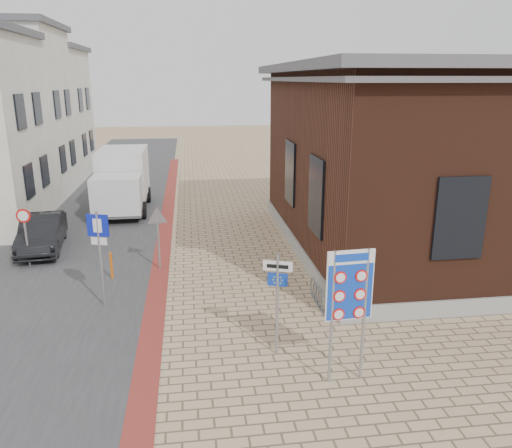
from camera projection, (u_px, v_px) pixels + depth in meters
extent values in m
plane|color=tan|center=(233.00, 351.00, 11.94)|extent=(120.00, 120.00, 0.00)
cube|color=#38383A|center=(100.00, 206.00, 25.49)|extent=(7.00, 60.00, 0.02)
cube|color=maroon|center=(165.00, 232.00, 21.19)|extent=(0.60, 40.00, 0.02)
cube|color=gray|center=(444.00, 237.00, 19.70)|extent=(12.15, 12.15, 0.50)
cube|color=#412015|center=(453.00, 155.00, 18.79)|extent=(12.00, 12.00, 6.00)
cube|color=#535358|center=(463.00, 68.00, 17.90)|extent=(13.00, 13.00, 0.30)
cube|color=#535358|center=(461.00, 79.00, 18.02)|extent=(12.70, 12.70, 0.15)
cube|color=black|center=(317.00, 196.00, 15.35)|extent=(0.12, 1.60, 2.40)
cube|color=black|center=(291.00, 173.00, 19.15)|extent=(0.12, 1.60, 2.40)
cube|color=black|center=(460.00, 218.00, 12.87)|extent=(1.40, 0.12, 2.20)
cube|color=black|center=(29.00, 181.00, 20.63)|extent=(0.10, 1.10, 1.40)
cube|color=black|center=(45.00, 171.00, 22.91)|extent=(0.10, 1.10, 1.40)
cube|color=black|center=(20.00, 112.00, 19.85)|extent=(0.10, 1.10, 1.40)
cube|color=black|center=(37.00, 108.00, 22.13)|extent=(0.10, 1.10, 1.40)
cube|color=black|center=(63.00, 159.00, 26.34)|extent=(0.10, 1.10, 1.40)
cube|color=black|center=(73.00, 152.00, 28.62)|extent=(0.10, 1.10, 1.40)
cube|color=black|center=(57.00, 104.00, 25.55)|extent=(0.10, 1.10, 1.40)
cube|color=black|center=(67.00, 102.00, 27.84)|extent=(0.10, 1.10, 1.40)
cube|color=beige|center=(29.00, 115.00, 32.23)|extent=(7.00, 6.00, 8.00)
cube|color=#535358|center=(21.00, 47.00, 31.06)|extent=(7.40, 6.40, 0.30)
cube|color=black|center=(85.00, 145.00, 32.04)|extent=(0.10, 1.10, 1.40)
cube|color=black|center=(91.00, 140.00, 34.33)|extent=(0.10, 1.10, 1.40)
cube|color=black|center=(80.00, 100.00, 31.26)|extent=(0.10, 1.10, 1.40)
cube|color=black|center=(88.00, 98.00, 33.54)|extent=(0.10, 1.10, 1.40)
torus|color=slate|center=(324.00, 305.00, 13.73)|extent=(0.04, 0.60, 0.60)
torus|color=slate|center=(321.00, 300.00, 14.01)|extent=(0.04, 0.60, 0.60)
torus|color=slate|center=(318.00, 296.00, 14.30)|extent=(0.04, 0.60, 0.60)
torus|color=slate|center=(316.00, 291.00, 14.58)|extent=(0.04, 0.60, 0.60)
torus|color=slate|center=(313.00, 287.00, 14.87)|extent=(0.04, 0.60, 0.60)
cube|color=slate|center=(318.00, 304.00, 14.37)|extent=(0.08, 1.60, 0.04)
imported|color=black|center=(42.00, 233.00, 18.87)|extent=(1.85, 4.13, 1.32)
cube|color=slate|center=(123.00, 202.00, 24.48)|extent=(2.18, 5.54, 0.26)
cube|color=silver|center=(117.00, 194.00, 22.40)|extent=(2.16, 1.75, 1.64)
cube|color=black|center=(114.00, 191.00, 21.58)|extent=(1.95, 0.09, 0.82)
cube|color=silver|center=(123.00, 172.00, 24.98)|extent=(2.27, 3.70, 2.25)
cylinder|color=black|center=(95.00, 212.00, 22.79)|extent=(0.26, 0.82, 0.82)
cylinder|color=black|center=(143.00, 210.00, 23.08)|extent=(0.26, 0.82, 0.82)
cylinder|color=black|center=(106.00, 196.00, 25.90)|extent=(0.26, 0.82, 0.82)
cylinder|color=black|center=(148.00, 195.00, 26.19)|extent=(0.26, 0.82, 0.82)
cylinder|color=gray|center=(332.00, 319.00, 10.32)|extent=(0.07, 0.07, 2.97)
cylinder|color=gray|center=(364.00, 316.00, 10.46)|extent=(0.07, 0.07, 2.97)
cube|color=white|center=(350.00, 285.00, 10.19)|extent=(1.01, 0.11, 1.53)
cube|color=#103CC0|center=(350.00, 285.00, 10.19)|extent=(0.97, 0.12, 1.48)
cube|color=white|center=(351.00, 257.00, 10.02)|extent=(0.97, 0.12, 0.29)
cylinder|color=gray|center=(277.00, 306.00, 11.45)|extent=(0.07, 0.07, 2.49)
cube|color=white|center=(278.00, 266.00, 11.18)|extent=(0.65, 0.26, 0.24)
cube|color=#0F38B7|center=(278.00, 280.00, 11.27)|extent=(0.44, 0.19, 0.30)
cylinder|color=gray|center=(101.00, 260.00, 13.85)|extent=(0.07, 0.07, 2.82)
cube|color=#0E1CAB|center=(98.00, 225.00, 13.57)|extent=(0.60, 0.22, 0.62)
cube|color=white|center=(99.00, 241.00, 13.70)|extent=(0.44, 0.17, 0.20)
cylinder|color=gray|center=(158.00, 240.00, 16.78)|extent=(0.07, 0.07, 2.10)
cylinder|color=gray|center=(26.00, 238.00, 17.07)|extent=(0.07, 0.07, 2.05)
cylinder|color=red|center=(23.00, 216.00, 16.84)|extent=(0.49, 0.05, 0.48)
cylinder|color=#D95B0B|center=(111.00, 266.00, 16.12)|extent=(0.11, 0.11, 0.90)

